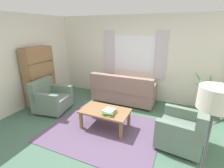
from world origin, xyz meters
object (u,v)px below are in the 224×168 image
armchair_left (51,99)px  book_stack_on_table (109,112)px  couch (123,91)px  coffee_table (105,112)px  bookshelf (41,75)px  armchair_right (184,130)px  potted_plant (207,99)px  standing_lamp (214,109)px

armchair_left → book_stack_on_table: bearing=-106.5°
couch → armchair_left: (-1.65, -1.31, -0.01)m
armchair_left → couch: bearing=-60.9°
couch → coffee_table: 1.46m
book_stack_on_table → bookshelf: size_ratio=0.21×
armchair_right → book_stack_on_table: armchair_right is taller
book_stack_on_table → potted_plant: 2.62m
coffee_table → standing_lamp: 2.41m
coffee_table → bookshelf: bookshelf is taller
couch → bookshelf: 2.50m
armchair_right → bookshelf: (-3.99, 0.40, 0.53)m
standing_lamp → armchair_left: bearing=160.2°
armchair_left → armchair_right: 3.43m
book_stack_on_table → standing_lamp: bearing=-31.7°
couch → potted_plant: 2.28m
couch → standing_lamp: 3.42m
couch → bookshelf: bookshelf is taller
armchair_right → bookshelf: 4.05m
couch → coffee_table: (0.10, -1.46, 0.01)m
book_stack_on_table → standing_lamp: (1.71, -1.06, 0.92)m
couch → standing_lamp: (1.96, -2.61, 1.03)m
armchair_right → coffee_table: bearing=-82.2°
book_stack_on_table → standing_lamp: standing_lamp is taller
potted_plant → standing_lamp: (-0.31, -2.72, 0.93)m
armchair_left → armchair_right: same height
book_stack_on_table → standing_lamp: 2.21m
couch → armchair_left: 2.11m
armchair_left → bookshelf: 0.82m
couch → potted_plant: (2.28, 0.11, 0.11)m
armchair_right → coffee_table: 1.67m
coffee_table → standing_lamp: (1.86, -1.15, 1.02)m
armchair_right → bookshelf: bookshelf is taller
bookshelf → armchair_right: bearing=84.3°
couch → potted_plant: bearing=-177.2°
coffee_table → armchair_left: bearing=175.1°
potted_plant → armchair_right: bearing=-108.1°
couch → potted_plant: size_ratio=1.67×
potted_plant → standing_lamp: bearing=-96.6°
armchair_left → standing_lamp: size_ratio=0.58×
armchair_left → book_stack_on_table: 1.92m
coffee_table → potted_plant: size_ratio=0.97×
potted_plant → couch: bearing=-177.2°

